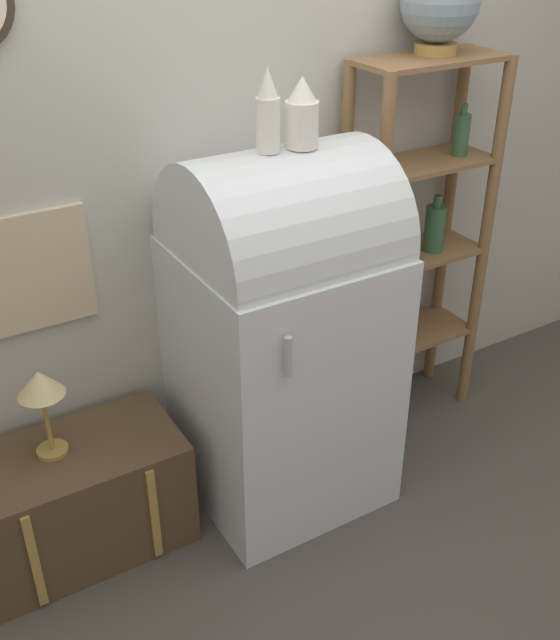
{
  "coord_description": "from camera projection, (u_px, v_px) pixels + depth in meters",
  "views": [
    {
      "loc": [
        -1.23,
        -1.82,
        2.14
      ],
      "look_at": [
        -0.01,
        0.21,
        0.78
      ],
      "focal_mm": 42.0,
      "sensor_mm": 36.0,
      "label": 1
    }
  ],
  "objects": [
    {
      "name": "ground_plane",
      "position": [
        309.0,
        512.0,
        2.96
      ],
      "size": [
        12.0,
        12.0,
        0.0
      ],
      "primitive_type": "plane",
      "color": "#4C4742"
    },
    {
      "name": "vase_center",
      "position": [
        302.0,
        115.0,
        2.39
      ],
      "size": [
        0.11,
        0.11,
        0.23
      ],
      "color": "white",
      "rests_on": "refrigerator"
    },
    {
      "name": "desk_lamp",
      "position": [
        41.0,
        389.0,
        2.47
      ],
      "size": [
        0.16,
        0.16,
        0.34
      ],
      "color": "#AD8942",
      "rests_on": "suitcase_trunk"
    },
    {
      "name": "suitcase_trunk",
      "position": [
        77.0,
        499.0,
        2.71
      ],
      "size": [
        0.77,
        0.43,
        0.44
      ],
      "color": "brown",
      "rests_on": "ground_plane"
    },
    {
      "name": "shelf_unit",
      "position": [
        417.0,
        232.0,
        3.14
      ],
      "size": [
        0.63,
        0.29,
        1.6
      ],
      "color": "olive",
      "rests_on": "ground_plane"
    },
    {
      "name": "refrigerator",
      "position": [
        282.0,
        330.0,
        2.76
      ],
      "size": [
        0.7,
        0.71,
        1.41
      ],
      "color": "silver",
      "rests_on": "ground_plane"
    },
    {
      "name": "globe",
      "position": [
        440.0,
        2.0,
        2.74
      ],
      "size": [
        0.3,
        0.3,
        0.34
      ],
      "color": "#AD8942",
      "rests_on": "shelf_unit"
    },
    {
      "name": "vase_left",
      "position": [
        268.0,
        113.0,
        2.33
      ],
      "size": [
        0.08,
        0.08,
        0.26
      ],
      "color": "white",
      "rests_on": "refrigerator"
    },
    {
      "name": "wall_back",
      "position": [
        229.0,
        141.0,
        2.72
      ],
      "size": [
        7.0,
        0.09,
        2.7
      ],
      "color": "#B7B7AD",
      "rests_on": "ground_plane"
    }
  ]
}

